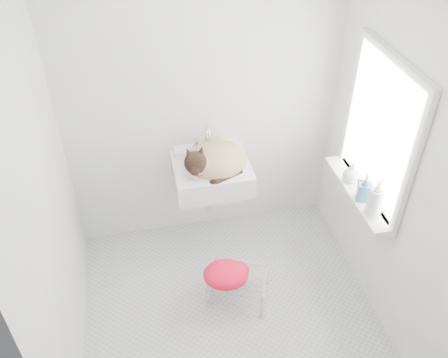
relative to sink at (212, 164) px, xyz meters
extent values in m
cube|color=silver|center=(-0.02, -0.74, -0.85)|extent=(2.20, 2.00, 0.02)
cube|color=white|center=(-0.02, 0.26, 0.40)|extent=(2.20, 0.02, 2.50)
cube|color=white|center=(1.08, -0.74, 0.40)|extent=(0.02, 2.00, 2.50)
cube|color=white|center=(-1.12, -0.74, 0.40)|extent=(0.02, 2.00, 2.50)
cube|color=white|center=(1.07, -0.54, 0.50)|extent=(0.01, 0.80, 1.00)
cube|color=white|center=(1.05, -0.54, 0.50)|extent=(0.04, 0.90, 1.10)
cube|color=white|center=(0.99, -0.54, -0.02)|extent=(0.16, 0.88, 0.04)
cube|color=white|center=(0.00, 0.00, 0.00)|extent=(0.60, 0.52, 0.24)
ellipsoid|color=tan|center=(0.03, -0.01, 0.03)|extent=(0.53, 0.48, 0.25)
sphere|color=black|center=(-0.15, -0.09, 0.14)|extent=(0.20, 0.20, 0.18)
torus|color=#BD1B37|center=(-0.13, -0.09, 0.09)|extent=(0.18, 0.17, 0.07)
cube|color=silver|center=(0.06, -0.66, -0.70)|extent=(0.52, 0.46, 0.26)
ellipsoid|color=#FE1C15|center=(-0.03, -0.69, -0.56)|extent=(0.38, 0.30, 0.14)
imported|color=white|center=(0.98, -0.80, 0.00)|extent=(0.13, 0.13, 0.25)
imported|color=#2D6072|center=(0.98, -0.63, 0.00)|extent=(0.12, 0.12, 0.21)
imported|color=silver|center=(0.98, -0.42, 0.00)|extent=(0.14, 0.14, 0.16)
camera|label=1|loc=(-0.53, -2.97, 2.25)|focal=38.27mm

